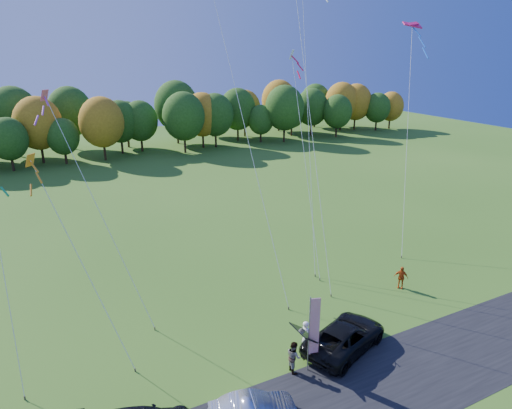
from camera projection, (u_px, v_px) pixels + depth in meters
name	position (u px, v px, depth m)	size (l,w,h in m)	color
ground	(305.00, 353.00, 25.62)	(160.00, 160.00, 0.00)	#326019
asphalt_strip	(350.00, 399.00, 22.26)	(90.00, 6.00, 0.01)	black
tree_line	(113.00, 156.00, 71.78)	(116.00, 12.00, 10.00)	#1E4711
black_suv	(345.00, 336.00, 25.77)	(2.62, 5.69, 1.58)	black
person_tailgate_a	(306.00, 336.00, 25.47)	(0.71, 0.46, 1.94)	white
person_tailgate_b	(294.00, 356.00, 23.97)	(0.85, 0.67, 1.76)	gray
person_east	(401.00, 277.00, 32.31)	(0.97, 0.40, 1.65)	#C44612
feather_flag	(313.00, 326.00, 23.44)	(0.56, 0.22, 4.42)	#999999
kite_delta_blue	(233.00, 78.00, 29.65)	(3.50, 12.57, 29.22)	#4C3F33
kite_parafoil_orange	(307.00, 86.00, 35.18)	(6.11, 11.24, 27.14)	#4C3F33
kite_delta_red	(309.00, 104.00, 31.03)	(2.68, 8.91, 24.16)	#4C3F33
kite_parafoil_rainbow	(407.00, 134.00, 39.03)	(8.49, 8.77, 18.82)	#4C3F33
kite_diamond_yellow	(83.00, 266.00, 23.62)	(3.88, 5.32, 11.51)	#4C3F33
kite_diamond_white	(305.00, 163.00, 34.02)	(1.81, 7.25, 16.43)	#4C3F33
kite_diamond_pink	(101.00, 214.00, 26.99)	(4.49, 6.30, 14.29)	#4C3F33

